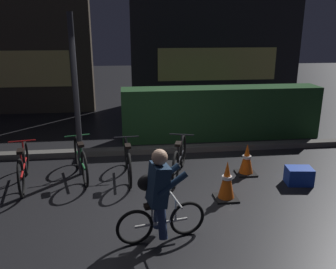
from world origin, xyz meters
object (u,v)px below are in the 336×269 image
object	(u,v)px
parked_bike_right_mid	(179,159)
blue_crate	(299,176)
street_post	(76,98)
traffic_cone_near	(227,181)
parked_bike_center_left	(81,159)
cyclist	(159,195)
parked_bike_left_mid	(23,167)
traffic_cone_far	(247,160)
parked_bike_center_right	(128,160)

from	to	relation	value
parked_bike_right_mid	blue_crate	xyz separation A→B (m)	(2.03, -0.60, -0.18)
street_post	traffic_cone_near	world-z (taller)	street_post
street_post	traffic_cone_near	distance (m)	2.97
parked_bike_right_mid	parked_bike_center_left	bearing A→B (deg)	100.97
parked_bike_center_left	cyclist	xyz separation A→B (m)	(1.23, -2.16, 0.30)
parked_bike_left_mid	blue_crate	xyz separation A→B (m)	(4.77, -0.55, -0.18)
parked_bike_left_mid	traffic_cone_far	bearing A→B (deg)	-100.06
parked_bike_center_left	cyclist	world-z (taller)	cyclist
parked_bike_left_mid	cyclist	bearing A→B (deg)	-141.29
parked_bike_left_mid	cyclist	xyz separation A→B (m)	(2.18, -1.93, 0.30)
parked_bike_right_mid	blue_crate	world-z (taller)	parked_bike_right_mid
traffic_cone_near	traffic_cone_far	xyz separation A→B (m)	(0.65, 0.93, -0.03)
street_post	parked_bike_left_mid	size ratio (longest dim) A/B	1.85
parked_bike_center_right	traffic_cone_far	size ratio (longest dim) A/B	2.58
street_post	cyclist	distance (m)	2.72
blue_crate	parked_bike_left_mid	bearing A→B (deg)	173.39
cyclist	parked_bike_center_right	bearing A→B (deg)	89.49
parked_bike_center_left	parked_bike_center_right	distance (m)	0.87
parked_bike_center_left	traffic_cone_near	distance (m)	2.68
street_post	blue_crate	size ratio (longest dim) A/B	6.57
street_post	cyclist	xyz separation A→B (m)	(1.24, -2.28, -0.82)
parked_bike_left_mid	blue_crate	bearing A→B (deg)	-106.33
parked_bike_left_mid	traffic_cone_near	xyz separation A→B (m)	(3.35, -0.95, -0.02)
parked_bike_left_mid	parked_bike_center_right	world-z (taller)	parked_bike_left_mid
street_post	parked_bike_right_mid	distance (m)	2.14
parked_bike_center_left	cyclist	distance (m)	2.51
parked_bike_center_left	blue_crate	bearing A→B (deg)	-116.27
parked_bike_left_mid	traffic_cone_near	distance (m)	3.48
parked_bike_left_mid	traffic_cone_near	bearing A→B (deg)	-115.60
street_post	parked_bike_center_right	world-z (taller)	street_post
street_post	parked_bike_center_left	world-z (taller)	street_post
traffic_cone_far	parked_bike_right_mid	bearing A→B (deg)	176.73
street_post	parked_bike_left_mid	distance (m)	1.49
traffic_cone_near	blue_crate	distance (m)	1.49
parked_bike_right_mid	blue_crate	distance (m)	2.13
blue_crate	street_post	bearing A→B (deg)	166.80
parked_bike_center_right	cyclist	bearing A→B (deg)	-172.71
parked_bike_left_mid	blue_crate	distance (m)	4.81
parked_bike_center_left	blue_crate	world-z (taller)	parked_bike_center_left
parked_bike_center_right	cyclist	size ratio (longest dim) A/B	1.22
cyclist	parked_bike_right_mid	bearing A→B (deg)	63.10
parked_bike_center_right	traffic_cone_near	bearing A→B (deg)	-127.57
parked_bike_center_right	traffic_cone_far	distance (m)	2.20
parked_bike_right_mid	cyclist	distance (m)	2.08
parked_bike_left_mid	traffic_cone_far	xyz separation A→B (m)	(4.00, -0.02, -0.05)
traffic_cone_far	parked_bike_center_left	bearing A→B (deg)	175.14
parked_bike_right_mid	street_post	bearing A→B (deg)	97.54
traffic_cone_near	parked_bike_center_left	bearing A→B (deg)	153.69
blue_crate	cyclist	xyz separation A→B (m)	(-2.60, -1.38, 0.48)
traffic_cone_near	parked_bike_right_mid	bearing A→B (deg)	121.29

